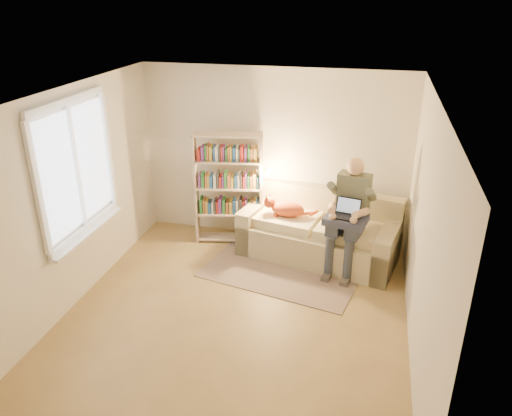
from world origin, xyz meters
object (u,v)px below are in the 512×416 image
(sofa, at_px, (319,234))
(cat, at_px, (282,208))
(bookshelf, at_px, (229,183))
(laptop, at_px, (349,212))
(person, at_px, (350,209))

(sofa, distance_m, cat, 0.66)
(cat, bearing_deg, bookshelf, 179.92)
(cat, height_order, laptop, laptop)
(cat, bearing_deg, laptop, -9.11)
(person, distance_m, bookshelf, 1.85)
(cat, distance_m, laptop, 1.04)
(cat, distance_m, bookshelf, 0.90)
(person, distance_m, cat, 1.00)
(sofa, height_order, bookshelf, bookshelf)
(sofa, xyz_separation_m, bookshelf, (-1.39, 0.15, 0.60))
(sofa, distance_m, bookshelf, 1.53)
(person, height_order, laptop, person)
(cat, xyz_separation_m, laptop, (0.96, -0.37, 0.20))
(cat, height_order, bookshelf, bookshelf)
(cat, bearing_deg, person, -1.31)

